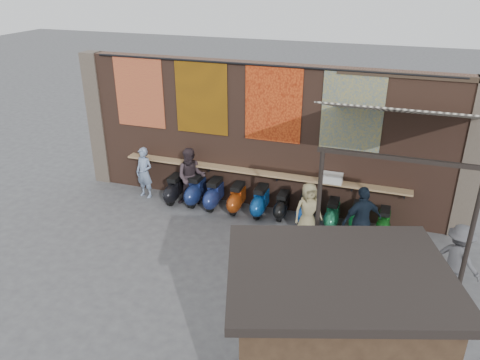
{
  "coord_description": "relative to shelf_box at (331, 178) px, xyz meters",
  "views": [
    {
      "loc": [
        3.28,
        -8.9,
        6.22
      ],
      "look_at": [
        -0.16,
        1.2,
        1.34
      ],
      "focal_mm": 35.0,
      "sensor_mm": 36.0,
      "label": 1
    }
  ],
  "objects": [
    {
      "name": "ground",
      "position": [
        -1.95,
        -2.3,
        -1.24
      ],
      "size": [
        70.0,
        70.0,
        0.0
      ],
      "primitive_type": "plane",
      "color": "#474749",
      "rests_on": "ground"
    },
    {
      "name": "brick_wall",
      "position": [
        -1.95,
        0.4,
        0.76
      ],
      "size": [
        10.0,
        0.4,
        4.0
      ],
      "primitive_type": "cube",
      "color": "brown",
      "rests_on": "ground"
    },
    {
      "name": "pier_left",
      "position": [
        -7.15,
        0.4,
        0.76
      ],
      "size": [
        0.5,
        0.5,
        4.0
      ],
      "primitive_type": "cube",
      "color": "#4C4238",
      "rests_on": "ground"
    },
    {
      "name": "pier_right",
      "position": [
        3.25,
        0.4,
        0.76
      ],
      "size": [
        0.5,
        0.5,
        4.0
      ],
      "primitive_type": "cube",
      "color": "#4C4238",
      "rests_on": "ground"
    },
    {
      "name": "eating_counter",
      "position": [
        -1.95,
        0.03,
        -0.14
      ],
      "size": [
        8.0,
        0.32,
        0.05
      ],
      "primitive_type": "cube",
      "color": "#9E7A51",
      "rests_on": "brick_wall"
    },
    {
      "name": "shelf_box",
      "position": [
        0.0,
        0.0,
        0.0
      ],
      "size": [
        0.58,
        0.33,
        0.23
      ],
      "primitive_type": "cube",
      "color": "white",
      "rests_on": "eating_counter"
    },
    {
      "name": "tapestry_redgold",
      "position": [
        -5.55,
        0.18,
        1.76
      ],
      "size": [
        1.5,
        0.02,
        2.0
      ],
      "primitive_type": "cube",
      "color": "maroon",
      "rests_on": "brick_wall"
    },
    {
      "name": "tapestry_sun",
      "position": [
        -3.65,
        0.18,
        1.76
      ],
      "size": [
        1.5,
        0.02,
        2.0
      ],
      "primitive_type": "cube",
      "color": "#CA780B",
      "rests_on": "brick_wall"
    },
    {
      "name": "tapestry_orange",
      "position": [
        -1.65,
        0.18,
        1.76
      ],
      "size": [
        1.5,
        0.02,
        2.0
      ],
      "primitive_type": "cube",
      "color": "#D54E1A",
      "rests_on": "brick_wall"
    },
    {
      "name": "tapestry_multi",
      "position": [
        0.35,
        0.18,
        1.76
      ],
      "size": [
        1.5,
        0.02,
        2.0
      ],
      "primitive_type": "cube",
      "color": "#264E8D",
      "rests_on": "brick_wall"
    },
    {
      "name": "hang_rail",
      "position": [
        -1.95,
        0.17,
        2.74
      ],
      "size": [
        9.5,
        0.06,
        0.06
      ],
      "primitive_type": "cylinder",
      "rotation": [
        0.0,
        1.57,
        0.0
      ],
      "color": "black",
      "rests_on": "brick_wall"
    },
    {
      "name": "scooter_stool_0",
      "position": [
        -4.37,
        -0.34,
        -0.85
      ],
      "size": [
        0.37,
        0.82,
        0.78
      ],
      "primitive_type": null,
      "color": "black",
      "rests_on": "ground"
    },
    {
      "name": "scooter_stool_1",
      "position": [
        -3.73,
        -0.26,
        -0.82
      ],
      "size": [
        0.4,
        0.89,
        0.85
      ],
      "primitive_type": null,
      "color": "navy",
      "rests_on": "ground"
    },
    {
      "name": "scooter_stool_2",
      "position": [
        -3.15,
        -0.32,
        -0.83
      ],
      "size": [
        0.39,
        0.87,
        0.82
      ],
      "primitive_type": null,
      "color": "navy",
      "rests_on": "ground"
    },
    {
      "name": "scooter_stool_3",
      "position": [
        -2.48,
        -0.3,
        -0.85
      ],
      "size": [
        0.37,
        0.82,
        0.78
      ],
      "primitive_type": null,
      "color": "#87320C",
      "rests_on": "ground"
    },
    {
      "name": "scooter_stool_4",
      "position": [
        -1.81,
        -0.31,
        -0.84
      ],
      "size": [
        0.38,
        0.85,
        0.81
      ],
      "primitive_type": null,
      "color": "navy",
      "rests_on": "ground"
    },
    {
      "name": "scooter_stool_5",
      "position": [
        -1.21,
        -0.26,
        -0.89
      ],
      "size": [
        0.33,
        0.74,
        0.7
      ],
      "primitive_type": null,
      "color": "black",
      "rests_on": "ground"
    },
    {
      "name": "scooter_stool_6",
      "position": [
        -0.56,
        -0.28,
        -0.84
      ],
      "size": [
        0.38,
        0.84,
        0.8
      ],
      "primitive_type": null,
      "color": "navy",
      "rests_on": "ground"
    },
    {
      "name": "scooter_stool_7",
      "position": [
        0.15,
        -0.34,
        -0.87
      ],
      "size": [
        0.35,
        0.78,
        0.74
      ],
      "primitive_type": null,
      "color": "#196743",
      "rests_on": "ground"
    },
    {
      "name": "scooter_stool_8",
      "position": [
        0.77,
        -0.28,
        -0.88
      ],
      "size": [
        0.34,
        0.76,
        0.72
      ],
      "primitive_type": null,
      "color": "#0E632B",
      "rests_on": "ground"
    },
    {
      "name": "scooter_stool_9",
      "position": [
        1.44,
        -0.33,
        -0.89
      ],
      "size": [
        0.33,
        0.73,
        0.7
      ],
      "primitive_type": null,
      "color": "#105016",
      "rests_on": "ground"
    },
    {
      "name": "diner_left",
      "position": [
        -5.33,
        -0.3,
        -0.48
      ],
      "size": [
        0.61,
        0.46,
        1.52
      ],
      "primitive_type": "imported",
      "rotation": [
        0.0,
        0.0,
        -0.19
      ],
      "color": "#788DAF",
      "rests_on": "ground"
    },
    {
      "name": "diner_right",
      "position": [
        -3.84,
        -0.3,
        -0.4
      ],
      "size": [
        0.97,
        0.85,
        1.68
      ],
      "primitive_type": "imported",
      "rotation": [
        0.0,
        0.0,
        0.3
      ],
      "color": "#34282E",
      "rests_on": "ground"
    },
    {
      "name": "shopper_navy",
      "position": [
        0.94,
        -1.31,
        -0.39
      ],
      "size": [
        1.05,
        0.93,
        1.7
      ],
      "primitive_type": "imported",
      "rotation": [
        0.0,
        0.0,
        3.78
      ],
      "color": "black",
      "rests_on": "ground"
    },
    {
      "name": "shopper_grey",
      "position": [
        2.95,
        -2.17,
        -0.47
      ],
      "size": [
        1.15,
        1.03,
        1.55
      ],
      "primitive_type": "imported",
      "rotation": [
        0.0,
        0.0,
        2.55
      ],
      "color": "#4F4F53",
      "rests_on": "ground"
    },
    {
      "name": "shopper_tan",
      "position": [
        -0.37,
        -1.0,
        -0.52
      ],
      "size": [
        0.85,
        0.77,
        1.45
      ],
      "primitive_type": "imported",
      "rotation": [
        0.0,
        0.0,
        0.55
      ],
      "color": "#978B60",
      "rests_on": "ground"
    },
    {
      "name": "market_stall",
      "position": [
        0.95,
        -6.25,
        0.1
      ],
      "size": [
        2.93,
        2.54,
        2.69
      ],
      "primitive_type": "cube",
      "rotation": [
        0.0,
        0.0,
        0.32
      ],
      "color": "black",
      "rests_on": "ground"
    },
    {
      "name": "stall_roof",
      "position": [
        0.95,
        -6.25,
        1.5
      ],
      "size": [
        3.3,
        2.9,
        0.12
      ],
      "primitive_type": "cube",
      "rotation": [
        0.0,
        0.0,
        0.32
      ],
      "color": "black",
      "rests_on": "market_stall"
    },
    {
      "name": "stall_sign",
      "position": [
        0.65,
        -5.34,
        0.71
      ],
      "size": [
        1.15,
        0.41,
        0.5
      ],
      "primitive_type": "cube",
      "rotation": [
        0.0,
        0.0,
        0.32
      ],
      "color": "gold",
      "rests_on": "market_stall"
    },
    {
      "name": "stall_shelf",
      "position": [
        0.65,
        -5.34,
        -0.26
      ],
      "size": [
        1.99,
        0.74,
        0.06
      ],
      "primitive_type": "cube",
      "rotation": [
        0.0,
        0.0,
        0.32
      ],
      "color": "#473321",
      "rests_on": "market_stall"
    },
    {
      "name": "awning_canvas",
      "position": [
        1.55,
        -1.4,
        2.31
      ],
      "size": [
        3.2,
        3.28,
        0.97
      ],
      "primitive_type": "cube",
      "rotation": [
        -0.28,
        0.0,
        0.0
      ],
      "color": "beige",
      "rests_on": "brick_wall"
    },
    {
      "name": "awning_ledger",
      "position": [
        1.55,
        0.19,
        2.71
      ],
      "size": [
        3.3,
        0.08,
        0.12
      ],
      "primitive_type": "cube",
      "color": "#33261C",
      "rests_on": "brick_wall"
    },
    {
      "name": "awning_header",
      "position": [
        1.55,
        -2.9,
        1.84
      ],
      "size": [
        3.0,
        0.08,
        0.08
      ],
      "primitive_type": "cube",
      "color": "black",
      "rests_on": "awning_post_left"
    },
    {
      "name": "awning_post_left",
      "position": [
        0.15,
        -2.9,
        0.31
      ],
      "size": [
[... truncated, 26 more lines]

